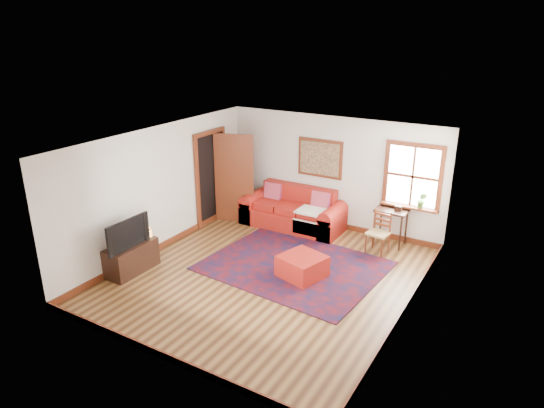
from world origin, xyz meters
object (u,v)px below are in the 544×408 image
Objects in this scene: side_table at (391,215)px; ladder_back_chair at (379,231)px; media_cabinet at (132,258)px; red_leather_sofa at (294,214)px; red_ottoman at (302,267)px.

ladder_back_chair is (-0.07, -0.50, -0.18)m from side_table.
ladder_back_chair is 0.87× the size of media_cabinet.
red_leather_sofa is 2.65× the size of ladder_back_chair.
side_table reaches higher than red_ottoman.
ladder_back_chair is at bearing -98.12° from side_table.
red_leather_sofa is 3.76m from media_cabinet.
side_table is 0.90× the size of ladder_back_chair.
red_leather_sofa is 2.14m from ladder_back_chair.
side_table is 0.54m from ladder_back_chair.
red_leather_sofa is 2.21m from side_table.
side_table reaches higher than media_cabinet.
media_cabinet is (-2.80, -1.41, 0.07)m from red_ottoman.
media_cabinet is at bearing -139.73° from ladder_back_chair.
red_leather_sofa is 2.37m from red_ottoman.
red_leather_sofa is at bearing 137.95° from red_ottoman.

